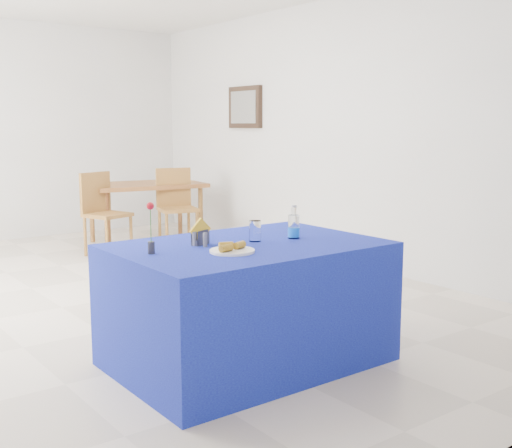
% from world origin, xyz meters
% --- Properties ---
extents(floor, '(7.00, 7.00, 0.00)m').
position_xyz_m(floor, '(0.00, 0.00, 0.00)').
color(floor, beige).
rests_on(floor, ground).
extents(room_shell, '(7.00, 7.00, 7.00)m').
position_xyz_m(room_shell, '(0.00, 0.00, 1.75)').
color(room_shell, silver).
rests_on(room_shell, ground).
extents(picture_frame, '(0.06, 0.64, 0.52)m').
position_xyz_m(picture_frame, '(2.47, 1.60, 1.70)').
color(picture_frame, black).
rests_on(picture_frame, room_shell).
extents(picture_art, '(0.02, 0.52, 0.40)m').
position_xyz_m(picture_art, '(2.44, 1.60, 1.70)').
color(picture_art, '#998C66').
rests_on(picture_art, room_shell).
extents(plate, '(0.26, 0.26, 0.01)m').
position_xyz_m(plate, '(-0.29, -2.07, 0.77)').
color(plate, white).
rests_on(plate, blue_table).
extents(drinking_glass, '(0.08, 0.08, 0.13)m').
position_xyz_m(drinking_glass, '(0.02, -1.87, 0.82)').
color(drinking_glass, white).
rests_on(drinking_glass, blue_table).
extents(salt_shaker, '(0.03, 0.03, 0.08)m').
position_xyz_m(salt_shaker, '(-0.36, -1.77, 0.80)').
color(salt_shaker, slate).
rests_on(salt_shaker, blue_table).
extents(pepper_shaker, '(0.03, 0.03, 0.08)m').
position_xyz_m(pepper_shaker, '(-0.33, -1.84, 0.80)').
color(pepper_shaker, slate).
rests_on(pepper_shaker, blue_table).
extents(blue_table, '(1.60, 1.10, 0.76)m').
position_xyz_m(blue_table, '(-0.06, -1.90, 0.38)').
color(blue_table, navy).
rests_on(blue_table, floor).
extents(water_bottle, '(0.08, 0.08, 0.21)m').
position_xyz_m(water_bottle, '(0.29, -1.93, 0.83)').
color(water_bottle, silver).
rests_on(water_bottle, blue_table).
extents(napkin_holder, '(0.15, 0.09, 0.16)m').
position_xyz_m(napkin_holder, '(-0.31, -1.75, 0.81)').
color(napkin_holder, '#35353A').
rests_on(napkin_holder, blue_table).
extents(rose_vase, '(0.04, 0.04, 0.29)m').
position_xyz_m(rose_vase, '(-0.68, -1.83, 0.90)').
color(rose_vase, '#29292E').
rests_on(rose_vase, blue_table).
extents(oak_table, '(1.51, 1.09, 0.76)m').
position_xyz_m(oak_table, '(1.38, 2.25, 0.68)').
color(oak_table, brown).
rests_on(oak_table, floor).
extents(chair_bg_left, '(0.53, 0.53, 0.95)m').
position_xyz_m(chair_bg_left, '(0.62, 1.84, 0.55)').
color(chair_bg_left, '#925F2A').
rests_on(chair_bg_left, floor).
extents(chair_bg_right, '(0.53, 0.53, 0.96)m').
position_xyz_m(chair_bg_right, '(1.53, 1.74, 0.56)').
color(chair_bg_right, '#925F2A').
rests_on(chair_bg_right, floor).
extents(banana_pieces, '(0.20, 0.13, 0.04)m').
position_xyz_m(banana_pieces, '(-0.30, -2.06, 0.80)').
color(banana_pieces, gold).
rests_on(banana_pieces, plate).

